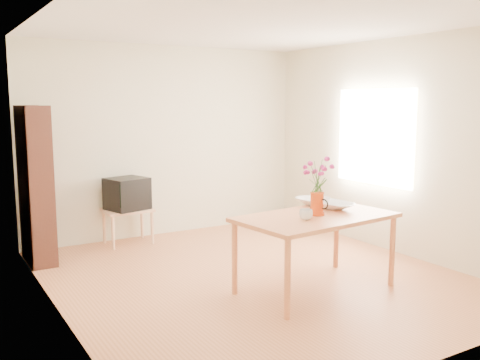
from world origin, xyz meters
TOP-DOWN VIEW (x-y plane):
  - room at (0.03, 0.00)m, footprint 4.50×4.50m
  - table at (0.30, -0.64)m, footprint 1.61×1.03m
  - tv_stand at (-0.70, 1.97)m, footprint 0.60×0.45m
  - bookshelf at (-1.85, 1.75)m, footprint 0.28×0.70m
  - pitcher at (0.31, -0.63)m, footprint 0.15×0.22m
  - flowers at (0.31, -0.63)m, footprint 0.26×0.26m
  - mug at (0.08, -0.75)m, footprint 0.18×0.18m
  - bowl at (0.62, -0.37)m, footprint 0.53×0.53m
  - teacup_a at (0.58, -0.37)m, footprint 0.09×0.09m
  - teacup_b at (0.67, -0.35)m, footprint 0.08×0.08m
  - television at (-0.70, 1.98)m, footprint 0.57×0.55m

SIDE VIEW (x-z plane):
  - tv_stand at x=-0.70m, z-range 0.16..0.62m
  - television at x=-0.70m, z-range 0.46..0.87m
  - table at x=0.30m, z-range 0.30..1.05m
  - mug at x=0.08m, z-range 0.75..0.85m
  - bookshelf at x=-1.85m, z-range -0.06..1.74m
  - pitcher at x=0.31m, z-range 0.74..0.97m
  - teacup_b at x=0.67m, z-range 0.89..0.95m
  - teacup_a at x=0.58m, z-range 0.89..0.95m
  - bowl at x=0.62m, z-range 0.75..1.18m
  - flowers at x=0.31m, z-range 0.96..1.33m
  - room at x=0.03m, z-range -0.95..3.55m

